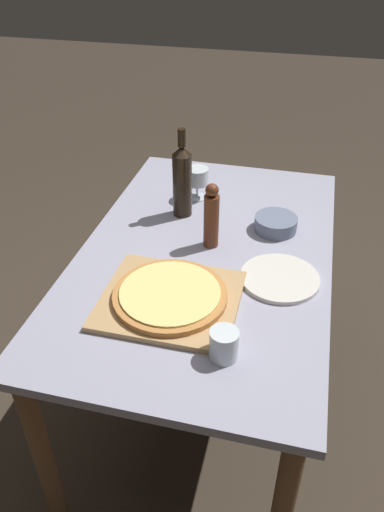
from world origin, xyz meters
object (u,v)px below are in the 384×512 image
(wine_glass, at_px, (197,177))
(small_bowl, at_px, (276,224))
(pizza, at_px, (170,295))
(wine_bottle, at_px, (182,180))
(pepper_mill, at_px, (211,217))

(wine_glass, height_order, small_bowl, wine_glass)
(small_bowl, bearing_deg, wine_glass, 153.34)
(pizza, xyz_separation_m, wine_bottle, (-0.09, 0.50, 0.11))
(wine_glass, bearing_deg, small_bowl, -26.66)
(wine_bottle, relative_size, pepper_mill, 1.43)
(wine_bottle, bearing_deg, wine_glass, 79.78)
(small_bowl, bearing_deg, wine_bottle, 175.16)
(pizza, relative_size, wine_bottle, 1.01)
(pepper_mill, bearing_deg, wine_glass, 111.36)
(pizza, relative_size, small_bowl, 2.21)
(pizza, bearing_deg, wine_glass, 96.32)
(pepper_mill, bearing_deg, small_bowl, 36.18)
(wine_bottle, bearing_deg, pepper_mill, -50.66)
(pizza, bearing_deg, pepper_mill, 80.84)
(wine_bottle, distance_m, pepper_mill, 0.23)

